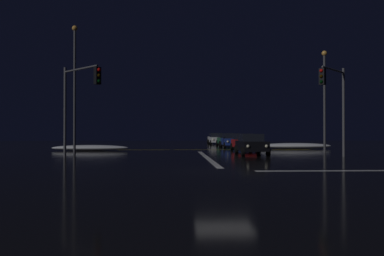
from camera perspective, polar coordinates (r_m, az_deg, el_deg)
The scene contains 15 objects.
ground at distance 17.05m, azimuth 4.71°, elevation -6.51°, with size 120.00×120.00×0.10m, color black.
stop_line_north at distance 26.06m, azimuth 2.20°, elevation -4.35°, with size 0.35×15.66×0.01m.
centre_line_ns at distance 37.62m, azimuth 0.76°, elevation -3.20°, with size 22.00×0.15×0.01m.
snow_bank_left_curb at distance 36.74m, azimuth -14.71°, elevation -2.84°, with size 6.95×1.50×0.52m.
snow_bank_right_curb at distance 40.62m, azimuth 14.75°, elevation -2.57°, with size 7.61×1.50×0.60m.
sedan_black at distance 29.57m, azimuth 8.68°, elevation -2.35°, with size 2.02×4.33×1.57m.
sedan_red at distance 36.21m, azimuth 7.61°, elevation -2.03°, with size 2.02×4.33×1.57m.
sedan_blue at distance 42.87m, azimuth 5.74°, elevation -1.81°, with size 2.02×4.33×1.57m.
sedan_green at distance 48.16m, azimuth 4.96°, elevation -1.68°, with size 2.02×4.33×1.57m.
sedan_white at distance 53.75m, azimuth 3.60°, elevation -1.57°, with size 2.02×4.33×1.57m.
sedan_silver at distance 59.01m, azimuth 3.34°, elevation -1.48°, with size 2.02×4.33×1.57m.
traffic_signal_ne at distance 27.52m, azimuth 20.22°, elevation 4.60°, with size 2.72×2.72×6.12m.
traffic_signal_nw at distance 26.03m, azimuth -16.33°, elevation 4.82°, with size 3.00×3.00×6.04m.
streetlamp_left_near at distance 32.80m, azimuth -16.82°, elevation 6.68°, with size 0.44×0.44×10.28m.
streetlamp_right_near at distance 33.99m, azimuth 18.86°, elevation 4.82°, with size 0.44×0.44×8.44m.
Camera 1 is at (-2.12, -16.82, 1.70)m, focal length 36.37 mm.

